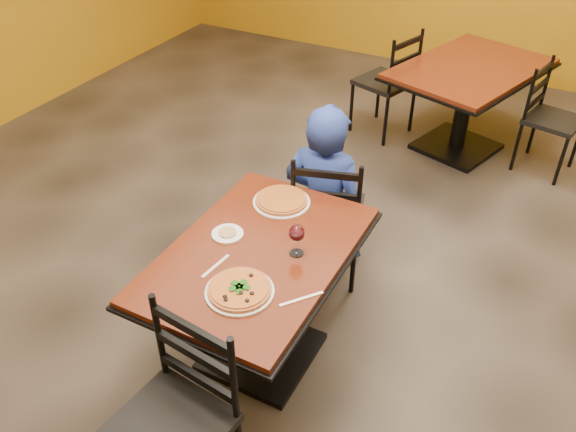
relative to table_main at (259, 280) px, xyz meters
The scene contains 17 objects.
floor 0.75m from the table_main, 90.00° to the left, with size 7.00×8.00×0.01m, color black.
table_main is the anchor object (origin of this frame).
table_second 2.81m from the table_main, 82.57° to the left, with size 1.26×1.54×0.75m.
chair_main_near 0.87m from the table_main, 85.11° to the right, with size 0.43×0.43×0.96m, color black, non-canonical shape.
chair_main_far 0.83m from the table_main, 89.00° to the left, with size 0.41×0.41×0.91m, color black, non-canonical shape.
chair_second_left 2.80m from the table_main, 97.00° to the left, with size 0.43×0.43×0.94m, color black, non-canonical shape.
chair_second_right 2.98m from the table_main, 69.01° to the left, with size 0.39×0.39×0.87m, color black, non-canonical shape.
diner 0.99m from the table_main, 95.05° to the left, with size 0.56×0.37×1.08m, color navy.
plate_main 0.36m from the table_main, 75.52° to the right, with size 0.31×0.31×0.01m, color white.
pizza_main 0.36m from the table_main, 75.52° to the right, with size 0.28×0.28×0.02m, color maroon.
plate_far 0.46m from the table_main, 102.03° to the left, with size 0.31×0.31×0.01m, color white.
pizza_far 0.47m from the table_main, 102.03° to the left, with size 0.28×0.28×0.02m, color #BE8B24.
side_plate 0.28m from the table_main, 168.42° to the left, with size 0.16×0.16×0.01m, color white.
dip 0.29m from the table_main, 168.42° to the left, with size 0.09×0.09×0.01m, color tan.
wine_glass 0.34m from the table_main, 22.22° to the left, with size 0.08×0.08×0.18m, color white, non-canonical shape.
fork 0.30m from the table_main, 122.01° to the right, with size 0.01×0.19×0.00m, color silver.
knife 0.43m from the table_main, 30.37° to the right, with size 0.01×0.21×0.00m, color silver.
Camera 1 is at (1.14, -2.36, 2.57)m, focal length 36.61 mm.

